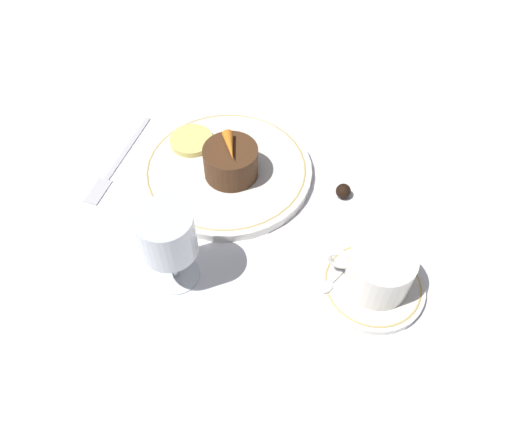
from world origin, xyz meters
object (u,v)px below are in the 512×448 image
dinner_plate (227,170)px  coffee_cup (380,270)px  fork (114,167)px  dessert_cake (231,162)px  wine_glass (168,238)px

dinner_plate → coffee_cup: (-0.25, 0.13, 0.03)m
fork → dessert_cake: size_ratio=2.45×
dinner_plate → fork: 0.18m
dinner_plate → wine_glass: bearing=88.9°
wine_glass → coffee_cup: bearing=-166.7°
dinner_plate → wine_glass: 0.21m
dinner_plate → wine_glass: (0.00, 0.19, 0.08)m
wine_glass → dessert_cake: bearing=-94.6°
coffee_cup → wine_glass: wine_glass is taller
wine_glass → dessert_cake: 0.19m
dessert_cake → fork: bearing=10.0°
dinner_plate → wine_glass: size_ratio=2.13×
wine_glass → fork: bearing=-42.0°
fork → wine_glass: bearing=138.0°
coffee_cup → fork: size_ratio=0.55×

